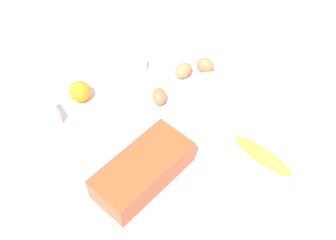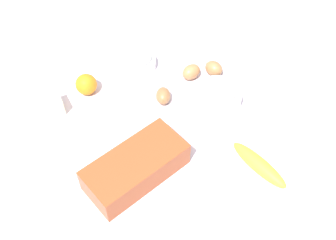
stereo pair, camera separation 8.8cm
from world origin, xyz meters
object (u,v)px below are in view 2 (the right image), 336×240
flour_bowl (217,93)px  loaf_pan (136,167)px  sugar_bowl (138,61)px  butter_block (47,107)px  egg_loose (191,72)px  orange_fruit (86,84)px  banana (259,165)px  egg_near_butter (214,68)px  egg_beside_bowl (163,96)px

flour_bowl → loaf_pan: bearing=13.7°
flour_bowl → sugar_bowl: flour_bowl is taller
sugar_bowl → butter_block: size_ratio=1.35×
egg_loose → flour_bowl: bearing=91.0°
loaf_pan → orange_fruit: loaf_pan is taller
flour_bowl → sugar_bowl: 0.30m
flour_bowl → banana: size_ratio=0.80×
sugar_bowl → orange_fruit: 0.20m
sugar_bowl → orange_fruit: size_ratio=1.78×
egg_near_butter → egg_beside_bowl: egg_near_butter is taller
loaf_pan → banana: bearing=142.6°
loaf_pan → egg_loose: size_ratio=4.38×
butter_block → egg_near_butter: butter_block is taller
egg_loose → banana: bearing=79.9°
egg_beside_bowl → butter_block: bearing=-27.2°
egg_near_butter → sugar_bowl: bearing=-43.5°
banana → egg_loose: egg_loose is taller
loaf_pan → flour_bowl: loaf_pan is taller
banana → egg_loose: (-0.07, -0.40, 0.00)m
loaf_pan → flour_bowl: (-0.36, -0.09, -0.01)m
banana → egg_loose: size_ratio=2.86×
loaf_pan → flour_bowl: bearing=-171.7°
loaf_pan → sugar_bowl: (-0.24, -0.36, -0.01)m
banana → butter_block: bearing=-53.8°
egg_beside_bowl → egg_loose: egg_loose is taller
sugar_bowl → egg_beside_bowl: size_ratio=1.92×
loaf_pan → banana: size_ratio=1.53×
loaf_pan → orange_fruit: (-0.04, -0.36, -0.01)m
flour_bowl → egg_loose: 0.13m
flour_bowl → banana: 0.28m
loaf_pan → egg_beside_bowl: 0.29m
flour_bowl → egg_near_butter: bearing=-124.9°
flour_bowl → sugar_bowl: size_ratio=1.24×
orange_fruit → egg_near_butter: bearing=155.8°
loaf_pan → egg_beside_bowl: bearing=-145.3°
orange_fruit → butter_block: (0.14, 0.01, -0.00)m
banana → egg_near_butter: 0.39m
sugar_bowl → egg_near_butter: (-0.19, 0.18, -0.00)m
loaf_pan → egg_loose: (-0.36, -0.22, -0.02)m
sugar_bowl → banana: sugar_bowl is taller
orange_fruit → egg_loose: bearing=155.6°
banana → egg_beside_bowl: (0.07, -0.36, 0.00)m
flour_bowl → orange_fruit: 0.42m
flour_bowl → butter_block: (0.46, -0.26, -0.00)m
egg_near_butter → egg_beside_bowl: bearing=0.7°
sugar_bowl → orange_fruit: (0.20, 0.00, 0.01)m
orange_fruit → egg_beside_bowl: (-0.18, 0.18, -0.01)m
loaf_pan → egg_near_butter: loaf_pan is taller
egg_beside_bowl → egg_loose: bearing=-166.4°
loaf_pan → orange_fruit: size_ratio=4.24×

